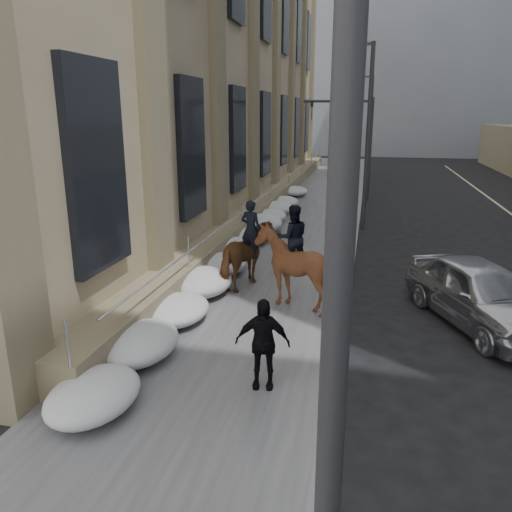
{
  "coord_description": "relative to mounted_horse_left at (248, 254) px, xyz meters",
  "views": [
    {
      "loc": [
        3.04,
        -8.85,
        5.13
      ],
      "look_at": [
        0.42,
        2.8,
        1.7
      ],
      "focal_mm": 35.0,
      "sensor_mm": 36.0,
      "label": 1
    }
  ],
  "objects": [
    {
      "name": "ground",
      "position": [
        0.29,
        -4.84,
        -1.14
      ],
      "size": [
        140.0,
        140.0,
        0.0
      ],
      "primitive_type": "plane",
      "color": "black",
      "rests_on": "ground"
    },
    {
      "name": "sidewalk",
      "position": [
        0.29,
        5.16,
        -1.08
      ],
      "size": [
        5.0,
        80.0,
        0.12
      ],
      "primitive_type": "cube",
      "color": "#4A4A4D",
      "rests_on": "ground"
    },
    {
      "name": "curb",
      "position": [
        2.91,
        5.16,
        -1.08
      ],
      "size": [
        0.24,
        80.0,
        0.12
      ],
      "primitive_type": "cube",
      "color": "slate",
      "rests_on": "ground"
    },
    {
      "name": "limestone_building",
      "position": [
        -4.97,
        15.12,
        7.76
      ],
      "size": [
        6.1,
        44.0,
        18.0
      ],
      "color": "#907C5E",
      "rests_on": "ground"
    },
    {
      "name": "bg_building_mid",
      "position": [
        4.29,
        55.16,
        12.86
      ],
      "size": [
        30.0,
        12.0,
        28.0
      ],
      "primitive_type": "cube",
      "color": "slate",
      "rests_on": "ground"
    },
    {
      "name": "bg_building_far",
      "position": [
        -5.71,
        67.16,
        8.86
      ],
      "size": [
        24.0,
        12.0,
        20.0
      ],
      "primitive_type": "cube",
      "color": "gray",
      "rests_on": "ground"
    },
    {
      "name": "streetlight_near",
      "position": [
        3.03,
        -10.84,
        3.44
      ],
      "size": [
        1.71,
        0.24,
        8.0
      ],
      "color": "#2D2D30",
      "rests_on": "ground"
    },
    {
      "name": "streetlight_mid",
      "position": [
        3.03,
        9.16,
        3.44
      ],
      "size": [
        1.71,
        0.24,
        8.0
      ],
      "color": "#2D2D30",
      "rests_on": "ground"
    },
    {
      "name": "streetlight_far",
      "position": [
        3.03,
        29.16,
        3.44
      ],
      "size": [
        1.71,
        0.24,
        8.0
      ],
      "color": "#2D2D30",
      "rests_on": "ground"
    },
    {
      "name": "traffic_signal",
      "position": [
        2.36,
        17.16,
        2.87
      ],
      "size": [
        4.1,
        0.22,
        6.0
      ],
      "color": "#2D2D30",
      "rests_on": "ground"
    },
    {
      "name": "snow_bank",
      "position": [
        -1.13,
        3.27,
        -0.67
      ],
      "size": [
        1.7,
        18.1,
        0.76
      ],
      "color": "silver",
      "rests_on": "sidewalk"
    },
    {
      "name": "mounted_horse_left",
      "position": [
        0.0,
        0.0,
        0.0
      ],
      "size": [
        1.55,
        2.41,
        2.61
      ],
      "rotation": [
        0.0,
        0.0,
        2.88
      ],
      "color": "#4E2F17",
      "rests_on": "sidewalk"
    },
    {
      "name": "mounted_horse_right",
      "position": [
        1.48,
        -1.21,
        0.15
      ],
      "size": [
        2.32,
        2.45,
        2.74
      ],
      "rotation": [
        0.0,
        0.0,
        3.5
      ],
      "color": "#4E2916",
      "rests_on": "sidewalk"
    },
    {
      "name": "pedestrian",
      "position": [
        1.58,
        -5.39,
        -0.14
      ],
      "size": [
        1.08,
        0.55,
        1.76
      ],
      "primitive_type": "imported",
      "rotation": [
        0.0,
        0.0,
        0.12
      ],
      "color": "black",
      "rests_on": "sidewalk"
    },
    {
      "name": "car_silver",
      "position": [
        6.22,
        -1.11,
        -0.31
      ],
      "size": [
        3.68,
        5.21,
        1.65
      ],
      "primitive_type": "imported",
      "rotation": [
        0.0,
        0.0,
        0.4
      ],
      "color": "#A0A2A8",
      "rests_on": "ground"
    }
  ]
}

